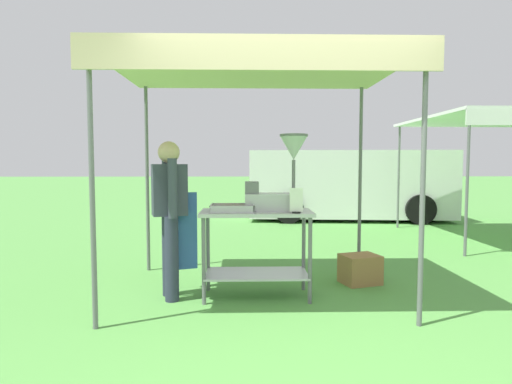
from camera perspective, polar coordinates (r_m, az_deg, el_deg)
The scene contains 10 objects.
ground_plane at distance 9.29m, azimuth 0.94°, elevation -4.69°, with size 70.00×70.00×0.00m, color #519342.
stall_canopy at distance 4.51m, azimuth 0.03°, elevation 15.73°, with size 2.95×2.15×2.41m.
donut_cart at distance 4.38m, azimuth 0.06°, elevation -5.91°, with size 1.14×0.56×0.90m.
donut_tray at distance 4.31m, azimuth -3.23°, elevation -2.32°, with size 0.44×0.32×0.07m.
donut_fryer at distance 4.34m, azimuth 3.14°, elevation 1.65°, with size 0.64×0.29×0.79m.
menu_sign at distance 4.15m, azimuth 5.46°, elevation -1.42°, with size 0.13×0.05×0.25m.
vendor at distance 4.39m, azimuth -11.51°, elevation -2.52°, with size 0.46×0.53×1.61m.
supply_crate at distance 5.10m, azimuth 13.88°, elevation -10.09°, with size 0.49×0.44×0.33m.
van_white at distance 10.81m, azimuth 12.22°, elevation 1.11°, with size 4.94×2.39×1.69m.
neighbour_tent at distance 8.89m, azimuth 30.97°, elevation 8.27°, with size 3.06×3.01×2.22m.
Camera 1 is at (-0.37, -3.18, 1.39)m, focal length 29.59 mm.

